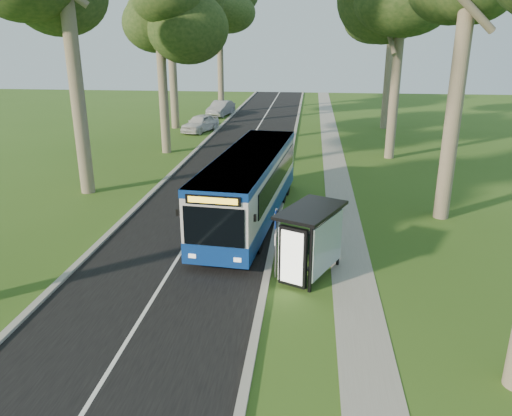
% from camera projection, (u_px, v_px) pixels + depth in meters
% --- Properties ---
extents(ground, '(120.00, 120.00, 0.00)m').
position_uv_depth(ground, '(269.00, 265.00, 18.37)').
color(ground, '#355A1C').
rests_on(ground, ground).
extents(road, '(7.00, 100.00, 0.02)m').
position_uv_depth(road, '(222.00, 185.00, 28.12)').
color(road, black).
rests_on(road, ground).
extents(kerb_east, '(0.25, 100.00, 0.12)m').
position_uv_depth(kerb_east, '(284.00, 187.00, 27.74)').
color(kerb_east, '#9E9B93').
rests_on(kerb_east, ground).
extents(kerb_west, '(0.25, 100.00, 0.12)m').
position_uv_depth(kerb_west, '(162.00, 183.00, 28.47)').
color(kerb_west, '#9E9B93').
rests_on(kerb_west, ground).
extents(centre_line, '(0.12, 100.00, 0.00)m').
position_uv_depth(centre_line, '(222.00, 185.00, 28.12)').
color(centre_line, white).
rests_on(centre_line, road).
extents(footpath, '(1.50, 100.00, 0.02)m').
position_uv_depth(footpath, '(339.00, 189.00, 27.45)').
color(footpath, gray).
rests_on(footpath, ground).
extents(bus, '(3.50, 11.80, 3.08)m').
position_uv_depth(bus, '(250.00, 186.00, 22.42)').
color(bus, silver).
rests_on(bus, ground).
extents(bus_stop_sign, '(0.11, 0.36, 2.53)m').
position_uv_depth(bus_stop_sign, '(276.00, 235.00, 16.93)').
color(bus_stop_sign, gray).
rests_on(bus_stop_sign, ground).
extents(bus_shelter, '(2.61, 3.25, 2.46)m').
position_uv_depth(bus_shelter, '(315.00, 233.00, 16.74)').
color(bus_shelter, black).
rests_on(bus_shelter, ground).
extents(litter_bin, '(0.49, 0.49, 0.86)m').
position_uv_depth(litter_bin, '(314.00, 243.00, 19.23)').
color(litter_bin, black).
rests_on(litter_bin, ground).
extents(car_white, '(3.07, 4.73, 1.50)m').
position_uv_depth(car_white, '(200.00, 123.00, 43.78)').
color(car_white, silver).
rests_on(car_white, ground).
extents(car_silver, '(2.48, 4.92, 1.55)m').
position_uv_depth(car_silver, '(221.00, 108.00, 52.48)').
color(car_silver, '#9A9BA1').
rests_on(car_silver, ground).
extents(tree_west_c, '(5.20, 5.20, 13.65)m').
position_uv_depth(tree_west_c, '(158.00, 2.00, 32.91)').
color(tree_west_c, '#7A6B56').
rests_on(tree_west_c, ground).
extents(tree_west_e, '(5.20, 5.20, 13.77)m').
position_uv_depth(tree_west_e, '(219.00, 13.00, 51.61)').
color(tree_west_e, '#7A6B56').
rests_on(tree_west_e, ground).
extents(tree_east_c, '(5.20, 5.20, 13.53)m').
position_uv_depth(tree_east_c, '(403.00, 2.00, 31.30)').
color(tree_east_c, '#7A6B56').
rests_on(tree_east_c, ground).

